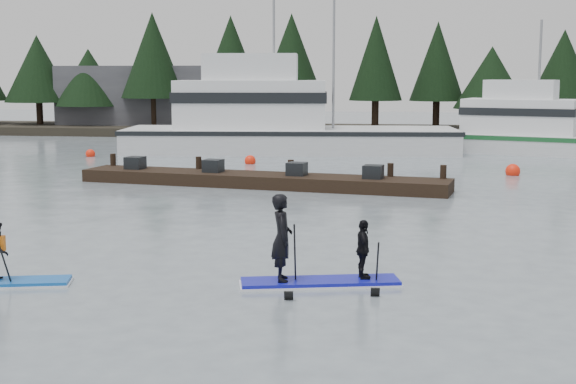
# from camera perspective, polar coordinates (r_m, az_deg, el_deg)

# --- Properties ---
(ground) EXTENTS (160.00, 160.00, 0.00)m
(ground) POSITION_cam_1_polar(r_m,az_deg,el_deg) (16.78, -3.08, -6.67)
(ground) COLOR slate
(ground) RESTS_ON ground
(far_shore) EXTENTS (70.00, 8.00, 0.60)m
(far_shore) POSITION_cam_1_polar(r_m,az_deg,el_deg) (58.11, 5.32, 4.32)
(far_shore) COLOR #2D281E
(far_shore) RESTS_ON ground
(treeline) EXTENTS (60.00, 4.00, 8.00)m
(treeline) POSITION_cam_1_polar(r_m,az_deg,el_deg) (58.13, 5.32, 4.02)
(treeline) COLOR black
(treeline) RESTS_ON ground
(waterfront_building) EXTENTS (18.00, 6.00, 5.00)m
(waterfront_building) POSITION_cam_1_polar(r_m,az_deg,el_deg) (62.35, -7.58, 6.57)
(waterfront_building) COLOR #4C4C51
(waterfront_building) RESTS_ON ground
(fishing_boat_large) EXTENTS (18.96, 7.11, 10.35)m
(fishing_boat_large) POSITION_cam_1_polar(r_m,az_deg,el_deg) (45.39, -0.56, 3.86)
(fishing_boat_large) COLOR silver
(fishing_boat_large) RESTS_ON ground
(fishing_boat_medium) EXTENTS (14.07, 7.96, 8.19)m
(fishing_boat_medium) POSITION_cam_1_polar(r_m,az_deg,el_deg) (46.79, 17.57, 3.33)
(fishing_boat_medium) COLOR silver
(fishing_boat_medium) RESTS_ON ground
(floating_dock) EXTENTS (14.94, 4.40, 0.49)m
(floating_dock) POSITION_cam_1_polar(r_m,az_deg,el_deg) (31.45, -1.98, 0.85)
(floating_dock) COLOR black
(floating_dock) RESTS_ON ground
(buoy_b) EXTENTS (0.55, 0.55, 0.55)m
(buoy_b) POSITION_cam_1_polar(r_m,az_deg,el_deg) (39.48, -2.71, 2.02)
(buoy_b) COLOR #FF260C
(buoy_b) RESTS_ON ground
(buoy_d) EXTENTS (0.64, 0.64, 0.64)m
(buoy_d) POSITION_cam_1_polar(r_m,az_deg,el_deg) (36.33, 15.68, 1.16)
(buoy_d) COLOR #FF260C
(buoy_d) RESTS_ON ground
(buoy_a) EXTENTS (0.51, 0.51, 0.51)m
(buoy_a) POSITION_cam_1_polar(r_m,az_deg,el_deg) (44.26, -13.87, 2.47)
(buoy_a) COLOR #FF260C
(buoy_a) RESTS_ON ground
(paddleboard_duo) EXTENTS (3.38, 1.61, 2.40)m
(paddleboard_duo) POSITION_cam_1_polar(r_m,az_deg,el_deg) (16.65, 1.80, -4.34)
(paddleboard_duo) COLOR #1114A4
(paddleboard_duo) RESTS_ON ground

